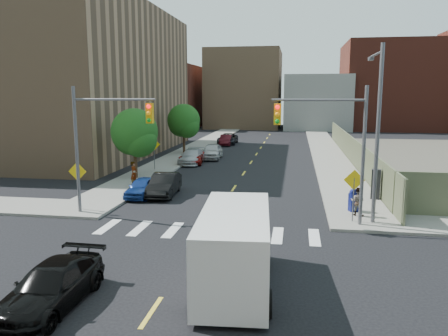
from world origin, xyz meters
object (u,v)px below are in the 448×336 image
(mailbox, at_px, (354,200))
(parked_car_red, at_px, (192,157))
(pedestrian_east, at_px, (358,201))
(parked_car_black, at_px, (164,185))
(black_sedan, at_px, (52,286))
(parked_car_silver, at_px, (192,157))
(cargo_van, at_px, (235,246))
(pedestrian_west, at_px, (134,174))
(parked_car_white, at_px, (212,151))
(parked_car_grey, at_px, (228,139))
(parked_car_blue, at_px, (142,187))
(payphone, at_px, (376,184))
(parked_car_maroon, at_px, (226,140))

(mailbox, bearing_deg, parked_car_red, 108.29)
(pedestrian_east, bearing_deg, mailbox, -66.40)
(parked_car_black, height_order, black_sedan, parked_car_black)
(black_sedan, bearing_deg, parked_car_silver, 95.54)
(parked_car_black, bearing_deg, cargo_van, -67.46)
(pedestrian_west, relative_size, pedestrian_east, 1.14)
(parked_car_black, xyz_separation_m, pedestrian_west, (-2.82, 1.95, 0.29))
(parked_car_silver, height_order, parked_car_white, parked_car_white)
(parked_car_grey, distance_m, cargo_van, 43.55)
(parked_car_red, height_order, parked_car_white, parked_car_white)
(cargo_van, bearing_deg, pedestrian_west, 117.96)
(parked_car_blue, relative_size, parked_car_red, 0.79)
(payphone, bearing_deg, parked_car_black, -167.22)
(parked_car_grey, height_order, payphone, payphone)
(parked_car_blue, relative_size, pedestrian_east, 2.40)
(parked_car_silver, bearing_deg, parked_car_black, -85.53)
(parked_car_black, bearing_deg, pedestrian_west, 141.07)
(payphone, xyz_separation_m, pedestrian_east, (-1.61, -4.09, -0.16))
(parked_car_silver, height_order, parked_car_grey, parked_car_grey)
(parked_car_blue, height_order, pedestrian_east, pedestrian_east)
(parked_car_maroon, bearing_deg, parked_car_black, -92.15)
(parked_car_black, distance_m, cargo_van, 14.30)
(parked_car_grey, xyz_separation_m, cargo_van, (6.95, -42.99, 0.72))
(parked_car_silver, distance_m, parked_car_white, 3.69)
(parked_car_white, distance_m, cargo_van, 30.04)
(black_sedan, distance_m, cargo_van, 6.03)
(parked_car_black, relative_size, black_sedan, 0.96)
(parked_car_white, xyz_separation_m, parked_car_grey, (-0.50, 13.65, -0.08))
(mailbox, height_order, payphone, payphone)
(parked_car_white, relative_size, pedestrian_west, 2.65)
(parked_car_black, xyz_separation_m, parked_car_red, (-1.30, 13.20, -0.08))
(parked_car_white, relative_size, pedestrian_east, 3.00)
(payphone, height_order, pedestrian_west, payphone)
(parked_car_blue, distance_m, cargo_van, 14.42)
(parked_car_blue, height_order, payphone, payphone)
(parked_car_blue, distance_m, mailbox, 13.17)
(parked_car_maroon, xyz_separation_m, payphone, (13.88, -28.08, 0.40))
(mailbox, bearing_deg, parked_car_blue, 150.11)
(parked_car_red, distance_m, payphone, 19.34)
(parked_car_grey, relative_size, payphone, 2.73)
(parked_car_white, xyz_separation_m, payphone, (13.40, -15.96, 0.29))
(parked_car_white, relative_size, mailbox, 3.62)
(parked_car_black, height_order, parked_car_grey, parked_car_black)
(black_sedan, bearing_deg, pedestrian_west, 103.47)
(parked_car_silver, distance_m, parked_car_maroon, 15.60)
(parked_car_black, distance_m, pedestrian_west, 3.44)
(parked_car_white, height_order, cargo_van, cargo_van)
(parked_car_silver, xyz_separation_m, black_sedan, (2.33, -28.40, -0.03))
(parked_car_blue, height_order, parked_car_maroon, parked_car_maroon)
(parked_car_black, xyz_separation_m, cargo_van, (6.45, -12.74, 0.70))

